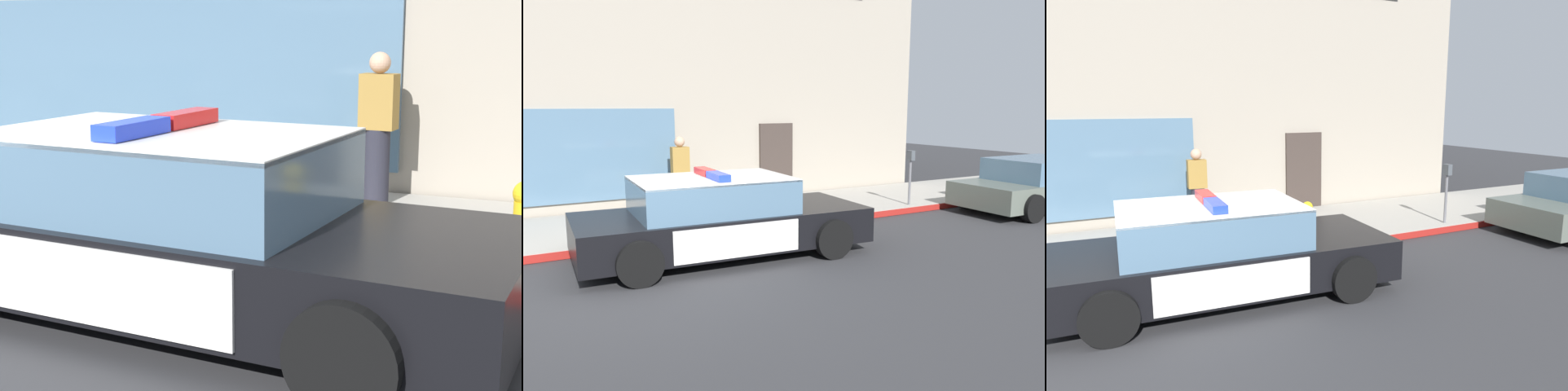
# 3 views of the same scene
# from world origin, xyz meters

# --- Properties ---
(ground) EXTENTS (48.00, 48.00, 0.00)m
(ground) POSITION_xyz_m (0.00, 0.00, 0.00)
(ground) COLOR #303033
(sidewalk) EXTENTS (48.00, 3.18, 0.15)m
(sidewalk) POSITION_xyz_m (0.00, 3.43, 0.07)
(sidewalk) COLOR #A39E93
(sidewalk) RESTS_ON ground
(curb_red_paint) EXTENTS (28.80, 0.04, 0.14)m
(curb_red_paint) POSITION_xyz_m (0.00, 1.82, 0.08)
(curb_red_paint) COLOR maroon
(curb_red_paint) RESTS_ON ground
(police_cruiser) EXTENTS (4.99, 2.40, 1.49)m
(police_cruiser) POSITION_xyz_m (1.66, 0.71, 0.68)
(police_cruiser) COLOR black
(police_cruiser) RESTS_ON ground
(fire_hydrant) EXTENTS (0.34, 0.39, 0.73)m
(fire_hydrant) POSITION_xyz_m (3.97, 2.49, 0.50)
(fire_hydrant) COLOR gold
(fire_hydrant) RESTS_ON sidewalk
(car_down_street) EXTENTS (4.41, 2.11, 1.29)m
(car_down_street) POSITION_xyz_m (10.17, 0.64, 0.63)
(car_down_street) COLOR #596056
(car_down_street) RESTS_ON ground
(pedestrian_on_sidewalk) EXTENTS (0.42, 0.29, 1.71)m
(pedestrian_on_sidewalk) POSITION_xyz_m (2.21, 4.38, 1.01)
(pedestrian_on_sidewalk) COLOR #23232D
(pedestrian_on_sidewalk) RESTS_ON sidewalk
(parking_meter) EXTENTS (0.12, 0.18, 1.34)m
(parking_meter) POSITION_xyz_m (7.28, 2.11, 1.08)
(parking_meter) COLOR slate
(parking_meter) RESTS_ON sidewalk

